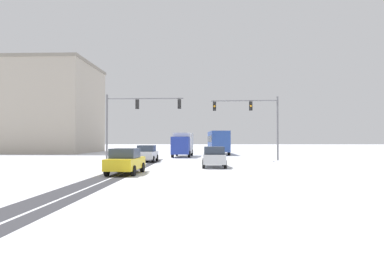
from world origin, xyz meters
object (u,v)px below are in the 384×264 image
at_px(traffic_signal_near_left, 134,113).
at_px(car_silver_second, 214,157).
at_px(bus_oncoming, 218,141).
at_px(box_truck_delivery, 183,144).
at_px(office_building_far_left_block, 36,108).
at_px(car_yellow_cab_third, 125,161).
at_px(car_white_lead, 147,153).
at_px(traffic_signal_near_right, 254,115).

xyz_separation_m(traffic_signal_near_left, car_silver_second, (7.49, -5.45, -3.88)).
bearing_deg(bus_oncoming, traffic_signal_near_left, -114.64).
relative_size(car_silver_second, box_truck_delivery, 0.55).
bearing_deg(office_building_far_left_block, car_silver_second, -46.05).
bearing_deg(car_yellow_cab_third, car_white_lead, 93.08).
bearing_deg(car_white_lead, office_building_far_left_block, 133.73).
relative_size(traffic_signal_near_right, box_truck_delivery, 0.90).
distance_m(car_silver_second, bus_oncoming, 24.58).
bearing_deg(traffic_signal_near_right, car_silver_second, -119.19).
bearing_deg(traffic_signal_near_right, office_building_far_left_block, 145.68).
bearing_deg(bus_oncoming, car_white_lead, -112.98).
bearing_deg(office_building_far_left_block, traffic_signal_near_right, -34.32).
xyz_separation_m(traffic_signal_near_left, box_truck_delivery, (3.96, 11.43, -3.07)).
xyz_separation_m(car_yellow_cab_third, bus_oncoming, (7.01, 30.19, 1.18)).
distance_m(traffic_signal_near_left, bus_oncoming, 21.15).
xyz_separation_m(car_white_lead, office_building_far_left_block, (-23.04, 24.08, 6.69)).
xyz_separation_m(bus_oncoming, box_truck_delivery, (-4.79, -7.64, -0.36)).
bearing_deg(traffic_signal_near_left, bus_oncoming, 65.36).
height_order(traffic_signal_near_right, bus_oncoming, traffic_signal_near_right).
height_order(traffic_signal_near_left, box_truck_delivery, traffic_signal_near_left).
distance_m(traffic_signal_near_right, car_silver_second, 9.47).
xyz_separation_m(car_yellow_cab_third, office_building_far_left_block, (-23.69, 36.21, 6.69)).
relative_size(car_silver_second, bus_oncoming, 0.37).
bearing_deg(traffic_signal_near_left, car_white_lead, 42.76).
distance_m(traffic_signal_near_left, car_white_lead, 4.16).
height_order(traffic_signal_near_right, car_yellow_cab_third, traffic_signal_near_right).
bearing_deg(car_silver_second, office_building_far_left_block, 133.95).
height_order(car_white_lead, car_silver_second, same).
xyz_separation_m(traffic_signal_near_right, car_yellow_cab_third, (-9.97, -13.23, -3.86)).
distance_m(bus_oncoming, office_building_far_left_block, 31.76).
height_order(car_silver_second, car_yellow_cab_third, same).
height_order(car_silver_second, box_truck_delivery, box_truck_delivery).
xyz_separation_m(car_silver_second, office_building_far_left_block, (-29.44, 30.54, 6.69)).
distance_m(traffic_signal_near_right, car_yellow_cab_third, 17.01).
relative_size(car_yellow_cab_third, bus_oncoming, 0.37).
height_order(traffic_signal_near_right, car_silver_second, traffic_signal_near_right).
relative_size(car_yellow_cab_third, office_building_far_left_block, 0.21).
bearing_deg(office_building_far_left_block, traffic_signal_near_left, -48.81).
xyz_separation_m(car_yellow_cab_third, box_truck_delivery, (2.22, 22.55, 0.82)).
bearing_deg(traffic_signal_near_left, traffic_signal_near_right, 10.17).
height_order(traffic_signal_near_left, car_white_lead, traffic_signal_near_left).
distance_m(traffic_signal_near_left, car_silver_second, 10.05).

